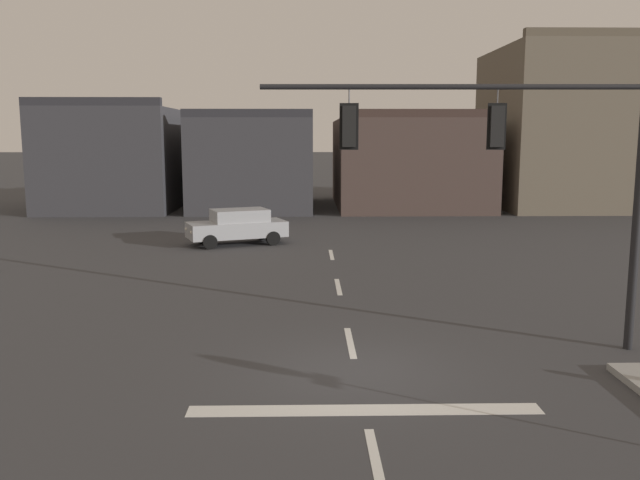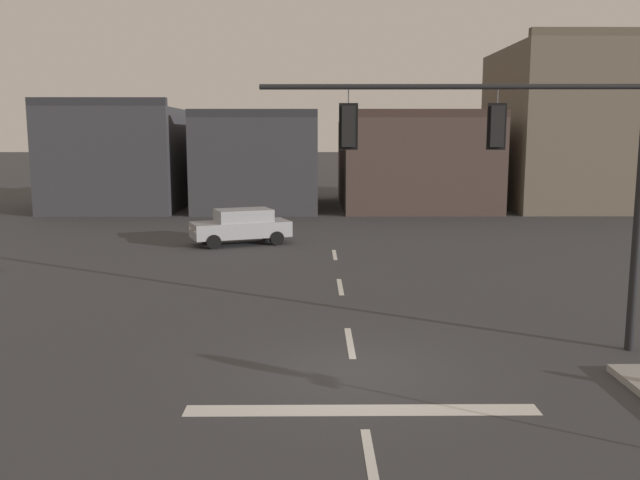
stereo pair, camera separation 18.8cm
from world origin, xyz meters
The scene contains 6 objects.
ground_plane centered at (0.00, 0.00, 0.00)m, with size 400.00×400.00×0.00m, color #353538.
stop_bar_paint centered at (0.00, -2.00, 0.00)m, with size 6.40×0.50×0.01m, color silver.
lane_centreline centered at (0.00, 2.00, 0.00)m, with size 0.16×26.40×0.01m.
signal_mast_near_side centered at (3.89, 1.46, 4.50)m, with size 8.58×0.46×6.73m.
car_lot_nearside centered at (-4.18, 16.82, 0.86)m, with size 4.75×3.26×1.61m.
building_row centered at (4.70, 33.33, 4.02)m, with size 40.57×13.29×11.31m.
Camera 2 is at (-0.86, -13.40, 4.89)m, focal length 37.45 mm.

